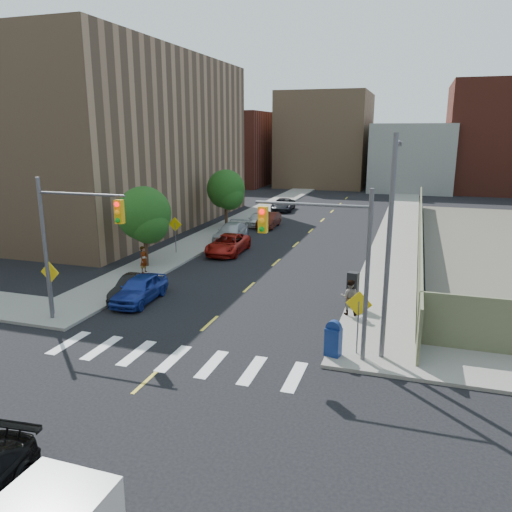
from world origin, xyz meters
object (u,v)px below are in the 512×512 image
Objects in this scene: mailbox at (333,339)px; payphone at (353,290)px; parked_car_red at (228,244)px; parked_car_maroon at (269,220)px; parked_car_white at (257,219)px; pedestrian_east at (350,297)px; parked_car_blue at (140,289)px; parked_car_grey at (283,205)px; parked_car_black at (133,287)px; parked_car_silver at (231,232)px; pedestrian_west at (144,259)px.

mailbox is 6.11m from payphone.
parked_car_red is 10.96m from parked_car_maroon.
parked_car_white is 2.08× the size of pedestrian_east.
parked_car_white is (-0.66, 22.99, -0.09)m from parked_car_blue.
parked_car_grey is 3.32× the size of mailbox.
parked_car_maroon is at bearing -13.41° from parked_car_white.
parked_car_black is 2.05× the size of payphone.
parked_car_silver is at bearing -102.61° from parked_car_maroon.
parked_car_red is 2.95× the size of pedestrian_west.
parked_car_blue reaches higher than parked_car_white.
mailbox is at bearing -116.96° from pedestrian_west.
parked_car_black is 32.51m from parked_car_grey.
parked_car_grey is (-0.66, 32.96, -0.03)m from parked_car_blue.
mailbox is at bearing -70.12° from parked_car_maroon.
parked_car_maroon is 18.28m from pedestrian_west.
parked_car_blue is at bearing 3.76° from pedestrian_east.
parked_car_red is 14.93m from pedestrian_east.
payphone is (10.50, -9.41, 0.36)m from parked_car_red.
payphone is (11.80, 1.88, 0.45)m from parked_car_black.
payphone is (11.80, -20.67, 0.44)m from parked_car_white.
parked_car_red reaches higher than parked_car_white.
mailbox is 0.84× the size of pedestrian_east.
parked_car_black is at bearing -92.16° from parked_car_silver.
pedestrian_west is (-3.09, -18.02, 0.31)m from parked_car_maroon.
mailbox reaches higher than parked_car_white.
parked_car_silver is 1.01× the size of parked_car_grey.
pedestrian_east reaches higher than parked_car_blue.
parked_car_black is 0.89× the size of parked_car_maroon.
parked_car_white is at bearing 94.47° from parked_car_red.
parked_car_grey is at bearing 88.76° from parked_car_blue.
parked_car_maroon is (1.30, -0.30, 0.07)m from parked_car_white.
pedestrian_west reaches higher than parked_car_red.
parked_car_white is 2.02× the size of payphone.
parked_car_black is at bearing 143.71° from parked_car_blue.
pedestrian_east is at bearing -75.34° from parked_car_grey.
parked_car_maroon reaches higher than parked_car_white.
mailbox is 4.91m from pedestrian_east.
pedestrian_west is at bearing -99.30° from parked_car_grey.
mailbox is (10.50, -26.48, 0.17)m from parked_car_maroon.
pedestrian_east is (11.80, -14.80, 0.32)m from parked_car_silver.
parked_car_white is at bearing -63.64° from pedestrian_east.
parked_car_maroon is (0.00, 10.96, -0.00)m from parked_car_red.
parked_car_silver reaches higher than parked_car_blue.
payphone is at bearing 3.92° from parked_car_black.
parked_car_silver reaches higher than parked_car_maroon.
pedestrian_west is (-13.59, 2.35, -0.06)m from payphone.
parked_car_black is 0.74× the size of parked_car_red.
parked_car_red reaches higher than parked_car_maroon.
parked_car_red is at bearing 147.51° from payphone.
parked_car_maroon is 24.00m from pedestrian_east.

